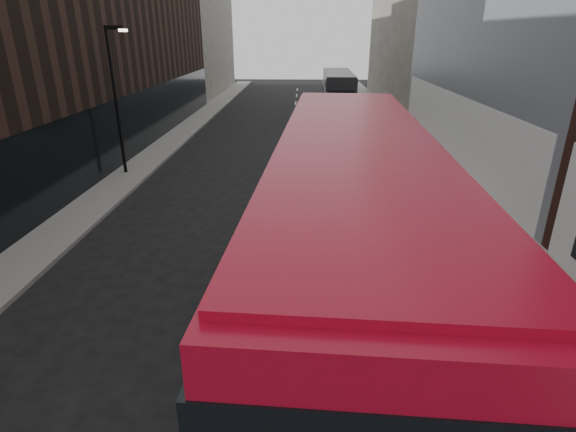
# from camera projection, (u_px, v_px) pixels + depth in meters

# --- Properties ---
(sidewalk_right) EXTENTS (3.00, 80.00, 0.15)m
(sidewalk_right) POSITION_uv_depth(u_px,v_px,m) (405.00, 145.00, 29.21)
(sidewalk_right) COLOR slate
(sidewalk_right) RESTS_ON ground
(sidewalk_left) EXTENTS (2.00, 80.00, 0.15)m
(sidewalk_left) POSITION_uv_depth(u_px,v_px,m) (170.00, 143.00, 29.71)
(sidewalk_left) COLOR slate
(sidewalk_left) RESTS_ON ground
(building_victorian) EXTENTS (6.50, 24.00, 21.00)m
(building_victorian) POSITION_uv_depth(u_px,v_px,m) (415.00, 1.00, 43.04)
(building_victorian) COLOR #635E57
(building_victorian) RESTS_ON ground
(building_left_mid) EXTENTS (5.00, 24.00, 14.00)m
(building_left_mid) POSITION_uv_depth(u_px,v_px,m) (131.00, 30.00, 31.82)
(building_left_mid) COLOR black
(building_left_mid) RESTS_ON ground
(building_left_far) EXTENTS (5.00, 20.00, 13.00)m
(building_left_far) POSITION_uv_depth(u_px,v_px,m) (199.00, 36.00, 52.36)
(building_left_far) COLOR #635E57
(building_left_far) RESTS_ON ground
(street_lamp) EXTENTS (1.06, 0.22, 7.00)m
(street_lamp) POSITION_uv_depth(u_px,v_px,m) (116.00, 92.00, 21.68)
(street_lamp) COLOR black
(street_lamp) RESTS_ON sidewalk_left
(red_bus) EXTENTS (3.65, 12.74, 5.09)m
(red_bus) POSITION_uv_depth(u_px,v_px,m) (350.00, 241.00, 9.29)
(red_bus) COLOR maroon
(red_bus) RESTS_ON ground
(grey_bus) EXTENTS (2.80, 11.14, 3.58)m
(grey_bus) POSITION_uv_depth(u_px,v_px,m) (338.00, 91.00, 40.88)
(grey_bus) COLOR black
(grey_bus) RESTS_ON ground
(car_a) EXTENTS (2.03, 4.03, 1.31)m
(car_a) POSITION_uv_depth(u_px,v_px,m) (334.00, 162.00, 23.09)
(car_a) COLOR black
(car_a) RESTS_ON ground
(car_b) EXTENTS (2.17, 4.76, 1.51)m
(car_b) POSITION_uv_depth(u_px,v_px,m) (362.00, 163.00, 22.59)
(car_b) COLOR gray
(car_b) RESTS_ON ground
(car_c) EXTENTS (2.14, 4.93, 1.41)m
(car_c) POSITION_uv_depth(u_px,v_px,m) (316.00, 117.00, 35.16)
(car_c) COLOR black
(car_c) RESTS_ON ground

